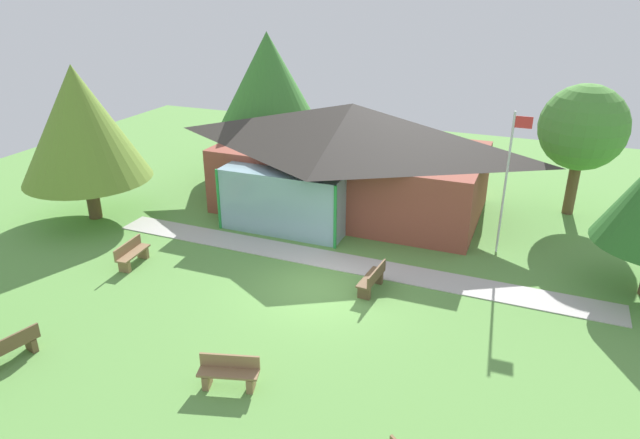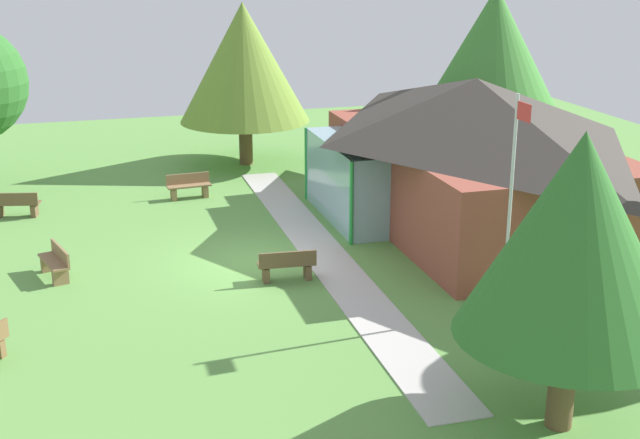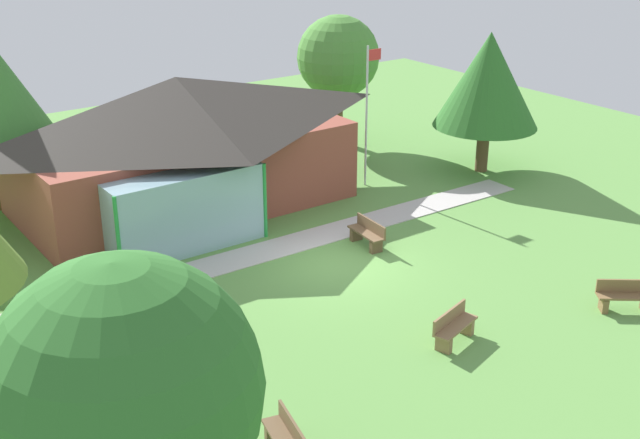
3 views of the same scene
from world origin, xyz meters
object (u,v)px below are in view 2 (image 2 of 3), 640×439
at_px(bench_mid_left, 189,187).
at_px(tree_west_hedge, 244,63).
at_px(pavilion, 467,150).
at_px(flagpole, 512,196).
at_px(bench_front_center, 56,263).
at_px(tree_east_hedge, 576,237).
at_px(bench_front_left, 16,205).
at_px(bench_rear_near_path, 287,266).
at_px(tree_behind_pavilion_left, 493,51).

xyz_separation_m(bench_mid_left, tree_west_hedge, (-4.25, 2.86, 3.61)).
distance_m(pavilion, flagpole, 6.91).
height_order(bench_front_center, tree_east_hedge, tree_east_hedge).
xyz_separation_m(bench_front_center, tree_east_hedge, (10.11, 8.79, 3.21)).
relative_size(bench_mid_left, bench_front_left, 0.98).
bearing_deg(tree_west_hedge, flagpole, 10.42).
distance_m(pavilion, tree_east_hedge, 11.89).
bearing_deg(bench_front_left, bench_mid_left, 19.75).
bearing_deg(bench_rear_near_path, tree_behind_pavilion_left, 45.20).
distance_m(bench_rear_near_path, tree_behind_pavilion_left, 13.89).
bearing_deg(bench_front_center, tree_east_hedge, -155.05).
bearing_deg(bench_mid_left, bench_front_center, 51.39).
distance_m(bench_front_left, tree_west_hedge, 10.44).
relative_size(flagpole, bench_front_left, 3.35).
bearing_deg(bench_front_center, bench_mid_left, -50.08).
distance_m(pavilion, bench_mid_left, 9.69).
distance_m(bench_front_center, tree_behind_pavilion_left, 17.68).
xyz_separation_m(bench_front_left, tree_east_hedge, (15.93, 10.06, 3.21)).
distance_m(pavilion, bench_front_left, 14.42).
xyz_separation_m(bench_front_left, tree_behind_pavilion_left, (-0.91, 17.06, 4.24)).
bearing_deg(bench_front_center, tree_behind_pavilion_left, -83.02).
xyz_separation_m(bench_mid_left, bench_front_center, (6.46, -4.36, 0.00)).
distance_m(flagpole, tree_west_hedge, 16.39).
xyz_separation_m(flagpole, bench_rear_near_path, (-3.47, -4.41, -2.50)).
xyz_separation_m(bench_front_left, tree_west_hedge, (-4.89, 8.49, 3.61)).
height_order(bench_rear_near_path, bench_front_center, same).
xyz_separation_m(pavilion, bench_mid_left, (-5.26, -7.89, -1.96)).
height_order(bench_mid_left, bench_front_center, same).
relative_size(flagpole, bench_front_center, 3.35).
xyz_separation_m(tree_east_hedge, tree_behind_pavilion_left, (-16.83, 7.00, 1.02)).
distance_m(flagpole, bench_rear_near_path, 6.15).
distance_m(bench_rear_near_path, bench_mid_left, 8.48).
bearing_deg(bench_mid_left, flagpole, 111.59).
distance_m(flagpole, tree_east_hedge, 4.98).
distance_m(bench_mid_left, tree_east_hedge, 17.45).
bearing_deg(bench_front_left, tree_west_hedge, 43.17).
xyz_separation_m(bench_mid_left, tree_east_hedge, (16.57, 4.44, 3.21)).
height_order(pavilion, bench_rear_near_path, pavilion).
bearing_deg(tree_behind_pavilion_left, bench_front_left, -86.96).
height_order(tree_east_hedge, tree_behind_pavilion_left, tree_behind_pavilion_left).
distance_m(bench_rear_near_path, tree_west_hedge, 13.19).
xyz_separation_m(pavilion, bench_front_left, (-4.62, -13.52, -1.96)).
xyz_separation_m(pavilion, tree_behind_pavilion_left, (-5.52, 3.54, 2.27)).
bearing_deg(tree_east_hedge, flagpole, 163.69).
relative_size(bench_mid_left, tree_west_hedge, 0.24).
bearing_deg(tree_east_hedge, bench_front_center, -138.98).
bearing_deg(tree_west_hedge, bench_mid_left, -33.99).
bearing_deg(tree_west_hedge, bench_rear_near_path, -6.58).
height_order(pavilion, tree_east_hedge, tree_east_hedge).
relative_size(pavilion, flagpole, 2.29).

